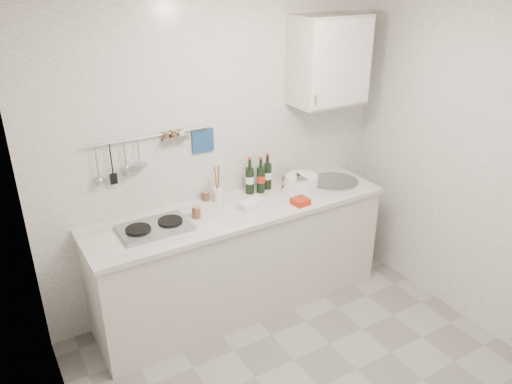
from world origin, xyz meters
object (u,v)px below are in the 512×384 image
plate_stack_hob (162,223)px  plate_stack_sink (301,184)px  wine_bottles (259,174)px  utensil_crock (218,193)px  wall_cabinet (329,60)px

plate_stack_hob → plate_stack_sink: bearing=-0.9°
wine_bottles → utensil_crock: (-0.38, 0.00, -0.08)m
plate_stack_hob → utensil_crock: (0.53, 0.14, 0.06)m
plate_stack_hob → wine_bottles: wine_bottles is taller
wall_cabinet → wine_bottles: bearing=174.3°
wall_cabinet → wine_bottles: wall_cabinet is taller
plate_stack_sink → plate_stack_hob: bearing=179.1°
wall_cabinet → plate_stack_sink: bearing=-162.9°
wine_bottles → plate_stack_sink: bearing=-26.3°
plate_stack_hob → utensil_crock: 0.55m
plate_stack_hob → wall_cabinet: bearing=2.7°
wine_bottles → utensil_crock: bearing=179.6°
plate_stack_hob → utensil_crock: utensil_crock is taller
wall_cabinet → utensil_crock: wall_cabinet is taller
wall_cabinet → plate_stack_sink: (-0.30, -0.09, -0.97)m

